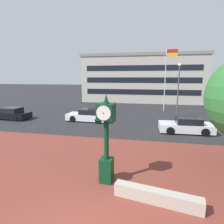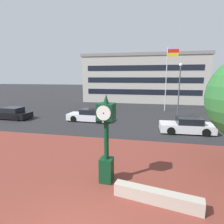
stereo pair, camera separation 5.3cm
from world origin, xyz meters
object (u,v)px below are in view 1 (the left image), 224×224
Objects in this scene: street_lamp_post at (178,84)px; car_street_far at (89,116)px; street_clock at (106,140)px; flagpole_primary at (166,75)px; car_street_mid at (186,126)px; car_street_near at (11,114)px; civic_building at (143,78)px.

car_street_far is at bearing -156.11° from street_lamp_post.
street_clock is 0.47× the size of flagpole_primary.
street_lamp_post is (0.10, 6.43, 3.17)m from car_street_mid.
car_street_mid is (17.89, -1.54, 0.00)m from car_street_near.
street_clock is 0.64× the size of street_lamp_post.
street_lamp_post is (9.31, 4.12, 3.17)m from car_street_far.
car_street_near is at bearing 82.97° from car_street_mid.
car_street_near is at bearing -164.79° from street_lamp_post.
car_street_near is 0.20× the size of civic_building.
flagpole_primary is at bearing 82.36° from street_clock.
civic_building is at bearing -10.12° from car_street_far.
flagpole_primary is 0.38× the size of civic_building.
car_street_mid is (4.80, 8.56, -1.36)m from street_clock.
flagpole_primary is (3.82, 18.46, 2.90)m from street_clock.
street_clock is 0.86× the size of car_street_far.
car_street_near is 0.72× the size of street_lamp_post.
flagpole_primary reaches higher than street_lamp_post.
flagpole_primary is (16.91, 8.35, 4.26)m from car_street_near.
car_street_mid is at bearing -92.41° from car_street_near.
car_street_near is at bearing -153.71° from flagpole_primary.
civic_building is (0.32, 30.99, 2.33)m from street_clock.
car_street_near is at bearing -122.69° from civic_building.
street_lamp_post is at bearing -63.02° from car_street_far.
street_clock is at bearing 148.60° from car_street_mid.
car_street_far is at bearing 116.14° from street_clock.
car_street_far is 0.54× the size of flagpole_primary.
car_street_mid is 0.52× the size of flagpole_primary.
car_street_mid is at bearing -100.96° from car_street_far.
flagpole_primary is at bearing -44.24° from car_street_far.
flagpole_primary reaches higher than street_clock.
street_lamp_post is at bearing -72.76° from flagpole_primary.
car_street_far is at bearing -103.21° from civic_building.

